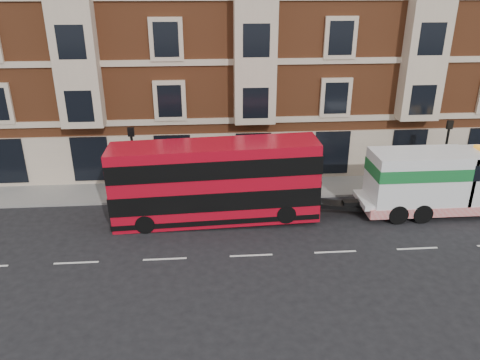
{
  "coord_description": "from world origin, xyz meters",
  "views": [
    {
      "loc": [
        -1.97,
        -18.61,
        11.75
      ],
      "look_at": [
        -0.21,
        4.0,
        2.15
      ],
      "focal_mm": 35.0,
      "sensor_mm": 36.0,
      "label": 1
    }
  ],
  "objects": [
    {
      "name": "pedestrian",
      "position": [
        -6.26,
        6.35,
        1.09
      ],
      "size": [
        0.81,
        0.8,
        1.88
      ],
      "primitive_type": "imported",
      "rotation": [
        0.0,
        0.0,
        -0.76
      ],
      "color": "#17232E",
      "rests_on": "sidewalk"
    },
    {
      "name": "double_decker_bus",
      "position": [
        -1.54,
        3.66,
        2.28
      ],
      "size": [
        10.65,
        2.44,
        4.31
      ],
      "color": "#B3091C",
      "rests_on": "ground"
    },
    {
      "name": "lamp_post_west",
      "position": [
        -6.0,
        6.2,
        2.68
      ],
      "size": [
        0.35,
        0.15,
        4.35
      ],
      "color": "black",
      "rests_on": "sidewalk"
    },
    {
      "name": "lamp_post_east",
      "position": [
        12.0,
        6.2,
        2.68
      ],
      "size": [
        0.35,
        0.15,
        4.35
      ],
      "color": "black",
      "rests_on": "sidewalk"
    },
    {
      "name": "ground",
      "position": [
        0.0,
        0.0,
        0.0
      ],
      "size": [
        120.0,
        120.0,
        0.0
      ],
      "primitive_type": "plane",
      "color": "black",
      "rests_on": "ground"
    },
    {
      "name": "tow_truck",
      "position": [
        10.52,
        3.66,
        1.88
      ],
      "size": [
        8.53,
        2.52,
        3.55
      ],
      "color": "white",
      "rests_on": "ground"
    },
    {
      "name": "sidewalk",
      "position": [
        0.0,
        7.5,
        0.07
      ],
      "size": [
        90.0,
        3.0,
        0.15
      ],
      "primitive_type": "cube",
      "color": "slate",
      "rests_on": "ground"
    },
    {
      "name": "victorian_terrace",
      "position": [
        0.5,
        15.0,
        10.07
      ],
      "size": [
        45.0,
        12.0,
        20.4
      ],
      "color": "brown",
      "rests_on": "ground"
    }
  ]
}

